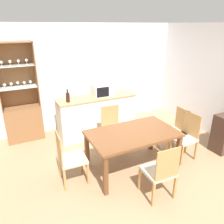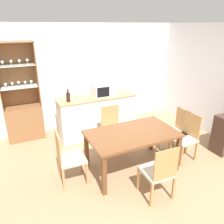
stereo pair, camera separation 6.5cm
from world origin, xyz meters
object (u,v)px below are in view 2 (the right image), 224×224
at_px(dining_chair_side_right_far, 175,132).
at_px(microwave, 103,90).
at_px(dining_chair_side_right_near, 185,137).
at_px(dining_table, 132,137).
at_px(wine_bottle, 68,97).
at_px(display_cabinet, 24,114).
at_px(dining_chair_side_left_far, 69,158).
at_px(dining_chair_head_near, 159,172).
at_px(dining_chair_head_far, 113,129).

xyz_separation_m(dining_chair_side_right_far, microwave, (-0.97, 1.50, 0.62)).
relative_size(dining_chair_side_right_near, microwave, 1.98).
bearing_deg(dining_table, wine_bottle, 115.35).
bearing_deg(wine_bottle, dining_chair_side_right_far, -36.90).
distance_m(display_cabinet, dining_chair_side_right_near, 3.54).
distance_m(dining_chair_side_right_far, wine_bottle, 2.37).
relative_size(display_cabinet, dining_table, 1.40).
distance_m(dining_table, dining_chair_side_left_far, 1.14).
bearing_deg(dining_chair_side_right_far, display_cabinet, 56.49).
xyz_separation_m(dining_chair_side_right_near, microwave, (-0.97, 1.77, 0.62)).
xyz_separation_m(dining_chair_side_right_far, dining_chair_head_near, (-1.12, -0.94, 0.00)).
distance_m(dining_table, microwave, 1.70).
bearing_deg(dining_chair_head_near, display_cabinet, 121.89).
bearing_deg(display_cabinet, wine_bottle, -32.61).
distance_m(dining_chair_side_right_near, dining_chair_head_near, 1.30).
bearing_deg(display_cabinet, dining_chair_side_right_near, -39.13).
bearing_deg(dining_table, dining_chair_head_near, -90.16).
distance_m(dining_chair_side_right_near, microwave, 2.12).
bearing_deg(dining_table, dining_chair_side_left_far, 172.77).
xyz_separation_m(dining_chair_head_far, dining_chair_side_left_far, (-1.12, -0.66, 0.00)).
bearing_deg(dining_chair_side_right_far, wine_bottle, 55.11).
distance_m(display_cabinet, dining_chair_head_far, 2.09).
bearing_deg(microwave, dining_chair_side_right_far, -56.99).
bearing_deg(dining_chair_head_near, wine_bottle, 109.72).
bearing_deg(dining_chair_head_near, dining_chair_head_far, 92.33).
relative_size(display_cabinet, microwave, 4.67).
bearing_deg(display_cabinet, microwave, -14.58).
relative_size(dining_chair_side_right_near, dining_chair_head_near, 1.00).
height_order(dining_table, dining_chair_head_far, dining_chair_head_far).
xyz_separation_m(dining_chair_head_far, dining_chair_head_near, (-0.01, -1.60, 0.00)).
relative_size(dining_table, dining_chair_side_left_far, 1.68).
xyz_separation_m(dining_chair_head_near, microwave, (0.14, 2.43, 0.62)).
height_order(display_cabinet, dining_chair_side_left_far, display_cabinet).
xyz_separation_m(dining_chair_side_right_far, wine_bottle, (-1.83, 1.37, 0.60)).
relative_size(dining_chair_side_right_far, wine_bottle, 3.30).
relative_size(dining_table, dining_chair_side_right_far, 1.68).
distance_m(display_cabinet, dining_chair_side_left_far, 2.03).
xyz_separation_m(display_cabinet, microwave, (1.77, -0.46, 0.48)).
bearing_deg(display_cabinet, dining_chair_head_far, -38.49).
xyz_separation_m(display_cabinet, dining_chair_head_far, (1.63, -1.30, -0.14)).
bearing_deg(dining_table, dining_chair_side_right_near, -6.97).
relative_size(dining_chair_head_far, dining_chair_head_near, 1.00).
height_order(display_cabinet, dining_table, display_cabinet).
height_order(dining_chair_head_near, microwave, microwave).
relative_size(dining_chair_side_left_far, microwave, 1.98).
xyz_separation_m(dining_chair_side_right_far, dining_chair_side_right_near, (-0.00, -0.27, 0.00)).
relative_size(dining_chair_side_right_near, dining_chair_side_left_far, 1.00).
bearing_deg(dining_table, dining_chair_head_far, 89.75).
relative_size(display_cabinet, dining_chair_side_right_near, 2.36).
xyz_separation_m(dining_chair_side_right_near, wine_bottle, (-1.83, 1.65, 0.60)).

